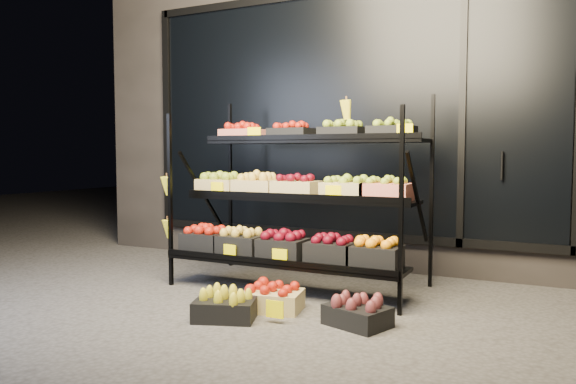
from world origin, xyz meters
The scene contains 7 objects.
ground centered at (0.00, 0.00, 0.00)m, with size 24.00×24.00×0.00m, color #514F4C.
building centered at (0.00, 2.59, 1.75)m, with size 6.00×2.08×3.50m.
display_rack centered at (-0.01, 0.60, 0.79)m, with size 2.18×1.02×1.73m.
tag_floor_b centered at (0.32, -0.40, 0.06)m, with size 0.13×0.01×0.12m, color #FFEC00.
floor_crate_midleft centered at (-0.04, -0.47, 0.10)m, with size 0.50×0.43×0.21m.
floor_crate_midright centered at (0.15, -0.12, 0.10)m, with size 0.47×0.39×0.21m.
floor_crate_right centered at (0.84, -0.19, 0.09)m, with size 0.48×0.41×0.20m.
Camera 1 is at (2.09, -3.71, 1.16)m, focal length 35.00 mm.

